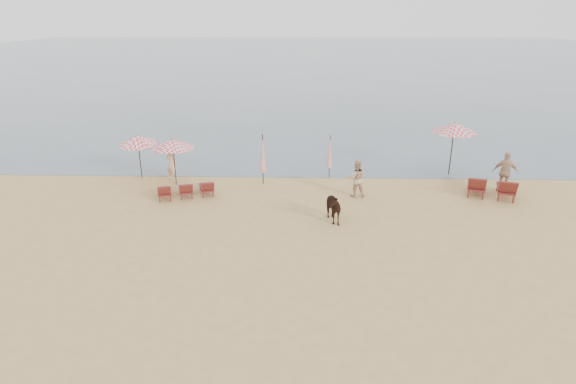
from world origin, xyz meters
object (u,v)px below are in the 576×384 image
umbrella_open_left_b (138,140)px  umbrella_closed_left (330,152)px  lounger_cluster_left (186,189)px  lounger_cluster_right (491,187)px  umbrella_open_left_a (173,144)px  beachgoer_left (171,164)px  umbrella_closed_right (263,154)px  umbrella_open_right (454,127)px  beachgoer_right_a (356,178)px  beachgoer_right_b (505,172)px  cow (331,207)px

umbrella_open_left_b → umbrella_closed_left: umbrella_open_left_b is taller
lounger_cluster_left → umbrella_open_left_b: size_ratio=1.22×
lounger_cluster_right → umbrella_open_left_a: umbrella_open_left_a is taller
umbrella_open_left_a → beachgoer_left: size_ratio=1.33×
lounger_cluster_right → umbrella_open_left_b: 16.91m
lounger_cluster_right → umbrella_closed_right: bearing=-169.5°
umbrella_open_left_a → lounger_cluster_right: bearing=8.1°
lounger_cluster_left → umbrella_open_right: bearing=-2.2°
lounger_cluster_left → lounger_cluster_right: (13.85, 0.39, 0.12)m
umbrella_open_left_a → beachgoer_right_a: (8.60, -1.37, -1.19)m
beachgoer_right_a → beachgoer_right_b: bearing=-176.0°
cow → beachgoer_right_b: (8.28, 3.63, 0.32)m
umbrella_open_right → cow: size_ratio=1.83×
beachgoer_right_a → cow: bearing=62.7°
cow → lounger_cluster_right: bearing=3.8°
beachgoer_left → beachgoer_right_b: size_ratio=0.90×
umbrella_closed_left → beachgoer_right_a: bearing=-68.1°
umbrella_closed_right → beachgoer_right_b: bearing=-4.1°
lounger_cluster_left → umbrella_open_left_a: bearing=99.4°
umbrella_open_left_a → cow: bearing=-16.8°
umbrella_open_left_b → umbrella_open_right: 15.79m
umbrella_open_left_a → umbrella_open_left_b: umbrella_open_left_b is taller
lounger_cluster_left → beachgoer_right_a: bearing=-15.6°
umbrella_open_left_b → cow: umbrella_open_left_b is taller
cow → umbrella_closed_left: bearing=70.0°
umbrella_open_left_b → umbrella_closed_right: size_ratio=0.92×
umbrella_open_left_a → umbrella_open_left_b: (-1.98, 0.91, -0.07)m
beachgoer_right_a → beachgoer_right_b: size_ratio=0.90×
umbrella_open_left_a → beachgoer_right_b: (15.57, -0.56, -1.10)m
umbrella_open_left_a → cow: 8.53m
beachgoer_left → beachgoer_right_b: bearing=-156.3°
umbrella_open_right → umbrella_closed_left: 6.38m
umbrella_closed_right → umbrella_open_left_b: bearing=174.0°
cow → beachgoer_right_b: size_ratio=0.79×
umbrella_open_left_a → umbrella_open_right: bearing=21.1°
umbrella_closed_left → lounger_cluster_left: bearing=-155.8°
lounger_cluster_left → cow: bearing=-39.3°
lounger_cluster_right → cow: 7.98m
cow → beachgoer_left: 9.05m
lounger_cluster_right → beachgoer_left: bearing=-168.5°
lounger_cluster_left → beachgoer_right_b: beachgoer_right_b is taller
lounger_cluster_left → umbrella_open_left_b: (-2.85, 2.59, 1.61)m
umbrella_open_right → cow: umbrella_open_right is taller
umbrella_open_right → beachgoer_right_a: bearing=-123.3°
umbrella_closed_left → cow: umbrella_closed_left is taller
lounger_cluster_left → umbrella_open_right: 13.56m
lounger_cluster_left → beachgoer_right_b: bearing=-13.6°
lounger_cluster_left → umbrella_open_right: umbrella_open_right is taller
umbrella_open_left_a → cow: (7.29, -4.19, -1.42)m
lounger_cluster_left → umbrella_open_left_b: umbrella_open_left_b is taller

